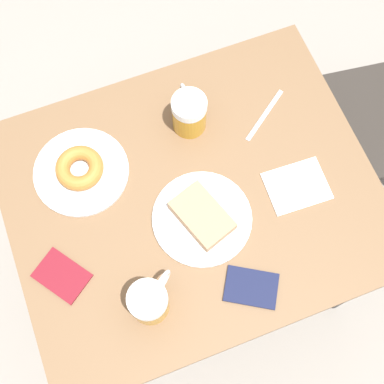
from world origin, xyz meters
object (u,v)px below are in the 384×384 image
at_px(fork, 265,115).
at_px(passport_far_edge, 251,287).
at_px(beer_mug_left, 189,113).
at_px(passport_near_edge, 62,276).
at_px(beer_mug_center, 150,302).
at_px(plate_with_cake, 203,217).
at_px(plate_with_donut, 80,170).
at_px(napkin_folded, 297,186).

distance_m(fork, passport_far_edge, 0.47).
bearing_deg(beer_mug_left, passport_far_edge, -2.33).
bearing_deg(passport_near_edge, beer_mug_center, 51.03).
distance_m(plate_with_cake, passport_far_edge, 0.21).
bearing_deg(plate_with_cake, fork, 129.01).
bearing_deg(plate_with_donut, fork, 87.96).
height_order(beer_mug_center, passport_far_edge, beer_mug_center).
relative_size(plate_with_cake, napkin_folded, 1.57).
bearing_deg(plate_with_donut, napkin_folded, 64.93).
bearing_deg(beer_mug_center, beer_mug_left, 148.57).
distance_m(plate_with_cake, passport_near_edge, 0.37).
bearing_deg(beer_mug_center, plate_with_donut, -171.95).
distance_m(napkin_folded, passport_far_edge, 0.29).
relative_size(plate_with_donut, fork, 1.61).
relative_size(plate_with_cake, plate_with_donut, 1.02).
xyz_separation_m(plate_with_donut, beer_mug_center, (0.39, 0.06, 0.04)).
distance_m(passport_near_edge, passport_far_edge, 0.46).
xyz_separation_m(plate_with_cake, beer_mug_left, (-0.26, 0.06, 0.04)).
bearing_deg(passport_near_edge, beer_mug_left, 122.40).
xyz_separation_m(beer_mug_center, fork, (-0.37, 0.46, -0.06)).
bearing_deg(plate_with_cake, passport_near_edge, -88.06).
height_order(plate_with_cake, passport_near_edge, plate_with_cake).
bearing_deg(napkin_folded, fork, 178.47).
xyz_separation_m(plate_with_cake, plate_with_donut, (-0.23, -0.25, 0.00)).
relative_size(plate_with_cake, passport_far_edge, 1.65).
bearing_deg(passport_far_edge, beer_mug_center, -101.01).
distance_m(beer_mug_center, passport_near_edge, 0.24).
bearing_deg(fork, beer_mug_left, -104.40).
relative_size(plate_with_donut, beer_mug_center, 2.09).
bearing_deg(fork, beer_mug_center, -51.01).
xyz_separation_m(beer_mug_left, fork, (0.05, 0.20, -0.06)).
bearing_deg(passport_near_edge, napkin_folded, 90.64).
relative_size(napkin_folded, passport_far_edge, 1.05).
bearing_deg(passport_near_edge, plate_with_donut, 153.08).
bearing_deg(plate_with_cake, beer_mug_left, 166.55).
distance_m(plate_with_donut, napkin_folded, 0.56).
xyz_separation_m(fork, passport_near_edge, (0.23, -0.64, 0.00)).
relative_size(plate_with_donut, passport_near_edge, 1.62).
height_order(plate_with_donut, passport_near_edge, plate_with_donut).
height_order(plate_with_cake, beer_mug_center, beer_mug_center).
relative_size(beer_mug_left, passport_near_edge, 0.87).
distance_m(beer_mug_left, passport_near_edge, 0.52).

